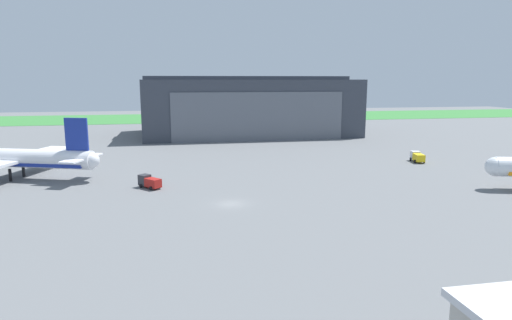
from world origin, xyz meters
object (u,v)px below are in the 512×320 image
airliner_far_right (9,158)px  pushback_tractor (149,182)px  fuel_bowser (417,157)px  maintenance_hangar (248,107)px

airliner_far_right → pushback_tractor: size_ratio=7.64×
fuel_bowser → pushback_tractor: 62.75m
maintenance_hangar → airliner_far_right: 86.57m
airliner_far_right → fuel_bowser: 88.19m
pushback_tractor → airliner_far_right: bearing=154.5°
fuel_bowser → pushback_tractor: bearing=-166.8°
airliner_far_right → fuel_bowser: airliner_far_right is taller
airliner_far_right → pushback_tractor: airliner_far_right is taller
maintenance_hangar → fuel_bowser: maintenance_hangar is taller
airliner_far_right → maintenance_hangar: bearing=47.4°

